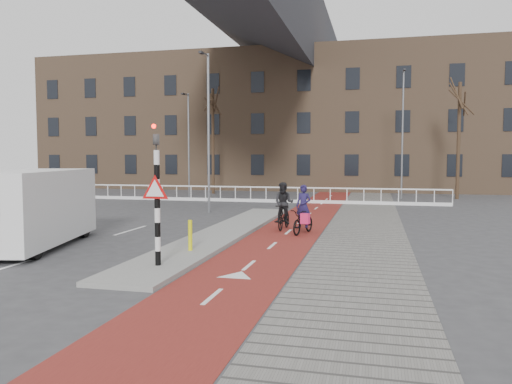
# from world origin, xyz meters

# --- Properties ---
(ground) EXTENTS (120.00, 120.00, 0.00)m
(ground) POSITION_xyz_m (0.00, 0.00, 0.00)
(ground) COLOR #38383A
(ground) RESTS_ON ground
(bike_lane) EXTENTS (2.50, 60.00, 0.01)m
(bike_lane) POSITION_xyz_m (1.50, 10.00, 0.01)
(bike_lane) COLOR maroon
(bike_lane) RESTS_ON ground
(sidewalk) EXTENTS (3.00, 60.00, 0.01)m
(sidewalk) POSITION_xyz_m (4.30, 10.00, 0.01)
(sidewalk) COLOR slate
(sidewalk) RESTS_ON ground
(curb_island) EXTENTS (1.80, 16.00, 0.12)m
(curb_island) POSITION_xyz_m (-0.70, 4.00, 0.06)
(curb_island) COLOR gray
(curb_island) RESTS_ON ground
(traffic_signal) EXTENTS (0.80, 0.80, 3.68)m
(traffic_signal) POSITION_xyz_m (-0.60, -2.02, 1.99)
(traffic_signal) COLOR black
(traffic_signal) RESTS_ON curb_island
(bollard) EXTENTS (0.12, 0.12, 0.89)m
(bollard) POSITION_xyz_m (-0.53, 0.06, 0.56)
(bollard) COLOR yellow
(bollard) RESTS_ON curb_island
(cyclist_near) EXTENTS (1.01, 1.81, 1.81)m
(cyclist_near) POSITION_xyz_m (2.11, 4.69, 0.61)
(cyclist_near) COLOR black
(cyclist_near) RESTS_ON bike_lane
(cyclist_far) EXTENTS (0.81, 1.73, 1.84)m
(cyclist_far) POSITION_xyz_m (1.22, 5.57, 0.77)
(cyclist_far) COLOR black
(cyclist_far) RESTS_ON bike_lane
(van) EXTENTS (3.45, 5.97, 2.41)m
(van) POSITION_xyz_m (-5.84, 0.01, 1.27)
(van) COLOR white
(van) RESTS_ON ground
(railing) EXTENTS (28.00, 0.10, 0.99)m
(railing) POSITION_xyz_m (-5.00, 17.00, 0.31)
(railing) COLOR silver
(railing) RESTS_ON ground
(townhouse_row) EXTENTS (46.00, 10.00, 15.90)m
(townhouse_row) POSITION_xyz_m (-3.00, 32.00, 7.81)
(townhouse_row) COLOR #7F6047
(townhouse_row) RESTS_ON ground
(tree_mid) EXTENTS (0.22, 0.22, 8.08)m
(tree_mid) POSITION_xyz_m (-7.62, 23.40, 4.04)
(tree_mid) COLOR #302215
(tree_mid) RESTS_ON ground
(tree_right) EXTENTS (0.23, 0.23, 7.82)m
(tree_right) POSITION_xyz_m (10.04, 22.39, 3.91)
(tree_right) COLOR #302215
(tree_right) RESTS_ON ground
(streetlight_near) EXTENTS (0.12, 0.12, 8.00)m
(streetlight_near) POSITION_xyz_m (-3.60, 10.68, 4.00)
(streetlight_near) COLOR slate
(streetlight_near) RESTS_ON ground
(streetlight_left) EXTENTS (0.12, 0.12, 7.32)m
(streetlight_left) POSITION_xyz_m (-8.34, 20.13, 3.66)
(streetlight_left) COLOR slate
(streetlight_left) RESTS_ON ground
(streetlight_right) EXTENTS (0.12, 0.12, 8.71)m
(streetlight_right) POSITION_xyz_m (6.40, 22.08, 4.35)
(streetlight_right) COLOR slate
(streetlight_right) RESTS_ON ground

